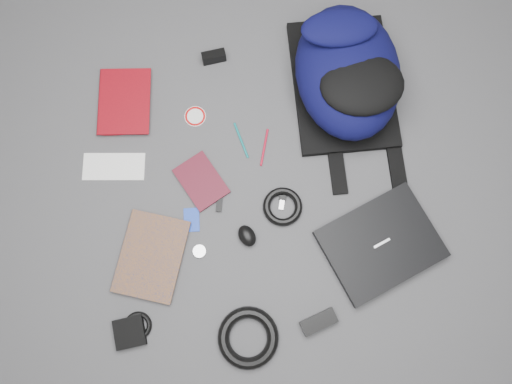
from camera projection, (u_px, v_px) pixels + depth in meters
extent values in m
plane|color=#4F4F51|center=(256.00, 193.00, 1.72)|extent=(4.00, 4.00, 0.00)
cube|color=black|center=(381.00, 244.00, 1.66)|extent=(0.42, 0.36, 0.04)
imported|color=maroon|center=(98.00, 102.00, 1.77)|extent=(0.23, 0.28, 0.03)
imported|color=#C16E0D|center=(122.00, 250.00, 1.66)|extent=(0.31, 0.34, 0.02)
cube|color=white|center=(114.00, 167.00, 1.73)|extent=(0.23, 0.14, 0.00)
cube|color=#420C17|center=(201.00, 181.00, 1.72)|extent=(0.18, 0.21, 0.01)
cube|color=black|center=(214.00, 57.00, 1.80)|extent=(0.09, 0.03, 0.05)
cylinder|color=white|center=(195.00, 116.00, 1.78)|extent=(0.09, 0.09, 0.00)
cylinder|color=#0D7577|center=(241.00, 140.00, 1.75)|extent=(0.03, 0.14, 0.01)
cylinder|color=red|center=(264.00, 147.00, 1.75)|extent=(0.06, 0.13, 0.01)
cube|color=#193DBE|center=(192.00, 220.00, 1.69)|extent=(0.07, 0.09, 0.00)
cube|color=black|center=(219.00, 204.00, 1.70)|extent=(0.03, 0.06, 0.01)
cube|color=#A8A8AA|center=(282.00, 204.00, 1.70)|extent=(0.03, 0.04, 0.01)
cube|color=black|center=(283.00, 195.00, 1.71)|extent=(0.04, 0.04, 0.01)
ellipsoid|color=black|center=(247.00, 236.00, 1.66)|extent=(0.07, 0.09, 0.04)
cylinder|color=#B7B7BA|center=(170.00, 251.00, 1.66)|extent=(0.07, 0.07, 0.01)
cylinder|color=silver|center=(199.00, 251.00, 1.67)|extent=(0.05, 0.05, 0.01)
torus|color=black|center=(283.00, 207.00, 1.69)|extent=(0.17, 0.17, 0.03)
cube|color=black|center=(319.00, 322.00, 1.61)|extent=(0.12, 0.07, 0.03)
torus|color=black|center=(248.00, 338.00, 1.59)|extent=(0.23, 0.23, 0.04)
cube|color=black|center=(130.00, 332.00, 1.60)|extent=(0.10, 0.10, 0.02)
torus|color=black|center=(138.00, 326.00, 1.61)|extent=(0.12, 0.12, 0.02)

